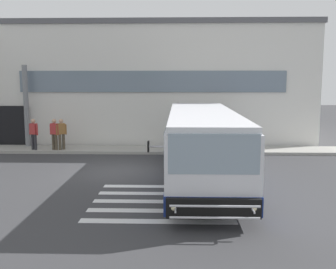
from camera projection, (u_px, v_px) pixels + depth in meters
ground_plane at (119, 171)px, 16.91m from camera, size 80.00×90.00×0.02m
bay_paint_stripes at (161, 201)px, 12.70m from camera, size 4.40×3.96×0.01m
terminal_building at (134, 83)px, 27.93m from camera, size 22.91×13.80×7.31m
boarding_curb at (133, 150)px, 21.65m from camera, size 25.11×2.00×0.15m
entry_support_column at (26, 106)px, 22.10m from camera, size 0.28×0.28×4.57m
bus_main_foreground at (202, 146)px, 15.35m from camera, size 3.04×11.19×2.70m
passenger_near_column at (34, 133)px, 21.09m from camera, size 0.55×0.35×1.68m
passenger_by_doorway at (54, 133)px, 21.10m from camera, size 0.55×0.35×1.68m
passenger_at_curb_edge at (61, 133)px, 21.12m from camera, size 0.49×0.40×1.68m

